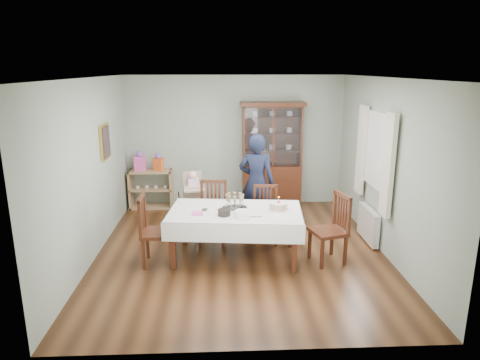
{
  "coord_description": "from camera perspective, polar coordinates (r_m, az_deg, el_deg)",
  "views": [
    {
      "loc": [
        -0.3,
        -6.32,
        2.85
      ],
      "look_at": [
        0.0,
        0.2,
        1.12
      ],
      "focal_mm": 32.0,
      "sensor_mm": 36.0,
      "label": 1
    }
  ],
  "objects": [
    {
      "name": "picture_frame",
      "position": [
        7.48,
        -17.56,
        4.9
      ],
      "size": [
        0.04,
        0.48,
        0.58
      ],
      "primitive_type": "cube",
      "color": "gold",
      "rests_on": "room_shell"
    },
    {
      "name": "cake_knife",
      "position": [
        6.17,
        1.77,
        -4.91
      ],
      "size": [
        0.26,
        0.03,
        0.01
      ],
      "primitive_type": "cube",
      "rotation": [
        0.0,
        0.0,
        -0.01
      ],
      "color": "silver",
      "rests_on": "dining_table"
    },
    {
      "name": "cutlery",
      "position": [
        6.49,
        -5.02,
        -3.97
      ],
      "size": [
        0.12,
        0.16,
        0.01
      ],
      "primitive_type": null,
      "rotation": [
        0.0,
        0.0,
        -0.17
      ],
      "color": "silver",
      "rests_on": "dining_table"
    },
    {
      "name": "room_shell",
      "position": [
        6.96,
        -0.15,
        5.35
      ],
      "size": [
        5.0,
        5.0,
        5.0
      ],
      "color": "#9EAA99",
      "rests_on": "floor"
    },
    {
      "name": "floor",
      "position": [
        6.94,
        0.06,
        -9.41
      ],
      "size": [
        5.0,
        5.0,
        0.0
      ],
      "primitive_type": "plane",
      "color": "#593319",
      "rests_on": "ground"
    },
    {
      "name": "plate_stack_white",
      "position": [
        6.14,
        0.32,
        -4.56
      ],
      "size": [
        0.25,
        0.25,
        0.1
      ],
      "primitive_type": "cylinder",
      "rotation": [
        0.0,
        0.0,
        0.1
      ],
      "color": "white",
      "rests_on": "dining_table"
    },
    {
      "name": "champagne_tray",
      "position": [
        6.5,
        -0.72,
        -3.24
      ],
      "size": [
        0.38,
        0.38,
        0.23
      ],
      "color": "silver",
      "rests_on": "dining_table"
    },
    {
      "name": "china_cabinet",
      "position": [
        8.82,
        4.25,
        3.49
      ],
      "size": [
        1.3,
        0.48,
        2.18
      ],
      "color": "#4C2513",
      "rests_on": "floor"
    },
    {
      "name": "chair_far_right",
      "position": [
        7.2,
        3.4,
        -6.08
      ],
      "size": [
        0.46,
        0.46,
        0.94
      ],
      "rotation": [
        0.0,
        0.0,
        -0.08
      ],
      "color": "#4C2513",
      "rests_on": "floor"
    },
    {
      "name": "plate_stack_dark",
      "position": [
        6.23,
        -2.13,
        -4.35
      ],
      "size": [
        0.2,
        0.2,
        0.09
      ],
      "primitive_type": "cylinder",
      "rotation": [
        0.0,
        0.0,
        0.05
      ],
      "color": "black",
      "rests_on": "dining_table"
    },
    {
      "name": "curtain_right",
      "position": [
        7.78,
        15.88,
        3.89
      ],
      "size": [
        0.07,
        0.3,
        1.55
      ],
      "primitive_type": "cube",
      "color": "silver",
      "rests_on": "room_shell"
    },
    {
      "name": "woman",
      "position": [
        7.54,
        2.21,
        -0.37
      ],
      "size": [
        0.73,
        0.59,
        1.75
      ],
      "primitive_type": "imported",
      "rotation": [
        0.0,
        0.0,
        2.85
      ],
      "color": "black",
      "rests_on": "floor"
    },
    {
      "name": "birthday_cake",
      "position": [
        6.48,
        5.15,
        -3.52
      ],
      "size": [
        0.31,
        0.31,
        0.21
      ],
      "color": "white",
      "rests_on": "dining_table"
    },
    {
      "name": "dining_table",
      "position": [
        6.58,
        -0.62,
        -7.18
      ],
      "size": [
        2.11,
        1.34,
        0.76
      ],
      "rotation": [
        0.0,
        0.0,
        -0.1
      ],
      "color": "#4C2513",
      "rests_on": "floor"
    },
    {
      "name": "high_chair",
      "position": [
        7.84,
        -6.19,
        -3.4
      ],
      "size": [
        0.53,
        0.53,
        1.05
      ],
      "rotation": [
        0.0,
        0.0,
        0.16
      ],
      "color": "black",
      "rests_on": "floor"
    },
    {
      "name": "chair_end_left",
      "position": [
        6.52,
        -11.0,
        -8.34
      ],
      "size": [
        0.48,
        0.48,
        1.05
      ],
      "rotation": [
        0.0,
        0.0,
        1.58
      ],
      "color": "#4C2513",
      "rests_on": "floor"
    },
    {
      "name": "napkin_stack",
      "position": [
        6.32,
        -5.68,
        -4.43
      ],
      "size": [
        0.16,
        0.16,
        0.02
      ],
      "primitive_type": "cube",
      "rotation": [
        0.0,
        0.0,
        0.04
      ],
      "color": "#E654AA",
      "rests_on": "dining_table"
    },
    {
      "name": "gift_bag_orange",
      "position": [
        8.88,
        -10.83,
        2.28
      ],
      "size": [
        0.23,
        0.2,
        0.36
      ],
      "color": "#DA5A22",
      "rests_on": "sideboard"
    },
    {
      "name": "chair_end_right",
      "position": [
        6.6,
        11.74,
        -8.11
      ],
      "size": [
        0.58,
        0.58,
        1.05
      ],
      "rotation": [
        0.0,
        0.0,
        -1.29
      ],
      "color": "#4C2513",
      "rests_on": "floor"
    },
    {
      "name": "radiator",
      "position": [
        7.51,
        16.73,
        -5.67
      ],
      "size": [
        0.1,
        0.8,
        0.55
      ],
      "primitive_type": "cube",
      "color": "white",
      "rests_on": "floor"
    },
    {
      "name": "window",
      "position": [
        7.2,
        17.91,
        3.71
      ],
      "size": [
        0.04,
        1.02,
        1.22
      ],
      "primitive_type": "cube",
      "color": "white",
      "rests_on": "room_shell"
    },
    {
      "name": "sideboard",
      "position": [
        9.06,
        -11.75,
        -1.18
      ],
      "size": [
        0.9,
        0.38,
        0.8
      ],
      "color": "tan",
      "rests_on": "floor"
    },
    {
      "name": "chair_far_left",
      "position": [
        7.16,
        -3.66,
        -6.01
      ],
      "size": [
        0.5,
        0.5,
        1.03
      ],
      "rotation": [
        0.0,
        0.0,
        -0.1
      ],
      "color": "#4C2513",
      "rests_on": "floor"
    },
    {
      "name": "curtain_left",
      "position": [
        6.64,
        19.18,
        1.82
      ],
      "size": [
        0.07,
        0.3,
        1.55
      ],
      "primitive_type": "cube",
      "color": "silver",
      "rests_on": "room_shell"
    },
    {
      "name": "gift_bag_pink",
      "position": [
        8.94,
        -13.21,
        2.37
      ],
      "size": [
        0.22,
        0.15,
        0.41
      ],
      "color": "#E654AA",
      "rests_on": "sideboard"
    }
  ]
}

